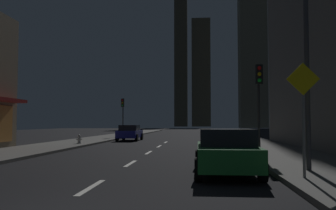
# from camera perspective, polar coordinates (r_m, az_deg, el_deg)

# --- Properties ---
(ground_plane) EXTENTS (78.00, 136.00, 0.10)m
(ground_plane) POSITION_cam_1_polar(r_m,az_deg,el_deg) (37.70, 0.77, -5.51)
(ground_plane) COLOR black
(sidewalk_right) EXTENTS (4.00, 76.00, 0.15)m
(sidewalk_right) POSITION_cam_1_polar(r_m,az_deg,el_deg) (37.84, 11.45, -5.25)
(sidewalk_right) COLOR #605E59
(sidewalk_right) RESTS_ON ground
(sidewalk_left) EXTENTS (4.00, 76.00, 0.15)m
(sidewalk_left) POSITION_cam_1_polar(r_m,az_deg,el_deg) (38.83, -9.63, -5.21)
(sidewalk_left) COLOR #605E59
(sidewalk_left) RESTS_ON ground
(lane_marking_center) EXTENTS (0.16, 28.20, 0.01)m
(lane_marking_center) POSITION_cam_1_polar(r_m,az_deg,el_deg) (16.86, -4.43, -8.49)
(lane_marking_center) COLOR silver
(lane_marking_center) RESTS_ON ground
(skyscraper_distant_tall) EXTENTS (5.94, 5.64, 66.06)m
(skyscraper_distant_tall) POSITION_cam_1_polar(r_m,az_deg,el_deg) (163.89, 2.12, 8.10)
(skyscraper_distant_tall) COLOR #353227
(skyscraper_distant_tall) RESTS_ON ground
(skyscraper_distant_mid) EXTENTS (8.62, 8.11, 50.09)m
(skyscraper_distant_mid) POSITION_cam_1_polar(r_m,az_deg,el_deg) (165.06, 5.41, 5.22)
(skyscraper_distant_mid) COLOR #373429
(skyscraper_distant_mid) RESTS_ON ground
(skyscraper_distant_short) EXTENTS (8.73, 7.36, 76.72)m
(skyscraper_distant_short) POSITION_cam_1_polar(r_m,az_deg,el_deg) (124.00, 13.52, 14.37)
(skyscraper_distant_short) COLOR #5E5946
(skyscraper_distant_short) RESTS_ON ground
(skyscraper_distant_slender) EXTENTS (5.94, 6.28, 60.70)m
(skyscraper_distant_slender) POSITION_cam_1_polar(r_m,az_deg,el_deg) (123.06, 18.84, 10.71)
(skyscraper_distant_slender) COLOR #615C48
(skyscraper_distant_slender) RESTS_ON ground
(car_parked_near) EXTENTS (1.98, 4.24, 1.45)m
(car_parked_near) POSITION_cam_1_polar(r_m,az_deg,el_deg) (11.32, 9.47, -7.46)
(car_parked_near) COLOR #1E722D
(car_parked_near) RESTS_ON ground
(car_parked_far) EXTENTS (1.98, 4.24, 1.45)m
(car_parked_far) POSITION_cam_1_polar(r_m,az_deg,el_deg) (32.71, -6.25, -4.50)
(car_parked_far) COLOR navy
(car_parked_far) RESTS_ON ground
(fire_hydrant_far_left) EXTENTS (0.42, 0.30, 0.65)m
(fire_hydrant_far_left) POSITION_cam_1_polar(r_m,az_deg,el_deg) (26.30, -14.29, -5.44)
(fire_hydrant_far_left) COLOR #B2B2B2
(fire_hydrant_far_left) RESTS_ON sidewalk_left
(traffic_light_near_right) EXTENTS (0.32, 0.48, 4.20)m
(traffic_light_near_right) POSITION_cam_1_polar(r_m,az_deg,el_deg) (16.53, 14.61, 2.54)
(traffic_light_near_right) COLOR #2D2D2D
(traffic_light_near_right) RESTS_ON sidewalk_right
(traffic_light_far_left) EXTENTS (0.32, 0.48, 4.20)m
(traffic_light_far_left) POSITION_cam_1_polar(r_m,az_deg,el_deg) (38.61, -7.39, -0.61)
(traffic_light_far_left) COLOR #2D2D2D
(traffic_light_far_left) RESTS_ON sidewalk_left
(street_lamp_right) EXTENTS (1.96, 0.56, 6.58)m
(street_lamp_right) POSITION_cam_1_polar(r_m,az_deg,el_deg) (12.26, 17.77, 13.43)
(street_lamp_right) COLOR #38383D
(street_lamp_right) RESTS_ON sidewalk_right
(pedestrian_crossing_sign) EXTENTS (0.91, 0.08, 3.15)m
(pedestrian_crossing_sign) POSITION_cam_1_polar(r_m,az_deg,el_deg) (10.29, 21.20, -0.65)
(pedestrian_crossing_sign) COLOR slate
(pedestrian_crossing_sign) RESTS_ON sidewalk_right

